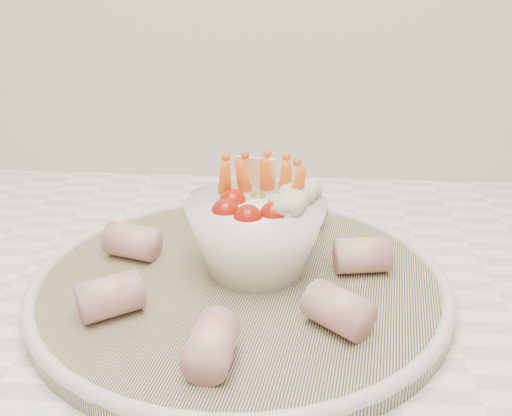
{
  "coord_description": "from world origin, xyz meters",
  "views": [
    {
      "loc": [
        0.09,
        0.98,
        1.19
      ],
      "look_at": [
        0.06,
        1.45,
        1.0
      ],
      "focal_mm": 40.0,
      "sensor_mm": 36.0,
      "label": 1
    }
  ],
  "objects": [
    {
      "name": "veggie_bowl",
      "position": [
        0.06,
        1.45,
        0.97
      ],
      "size": [
        0.13,
        0.13,
        0.1
      ],
      "color": "white",
      "rests_on": "serving_platter"
    },
    {
      "name": "cured_meat_rolls",
      "position": [
        0.05,
        1.43,
        0.95
      ],
      "size": [
        0.27,
        0.3,
        0.03
      ],
      "color": "#B55262",
      "rests_on": "serving_platter"
    },
    {
      "name": "serving_platter",
      "position": [
        0.05,
        1.43,
        0.93
      ],
      "size": [
        0.43,
        0.43,
        0.02
      ],
      "color": "navy",
      "rests_on": "kitchen_counter"
    }
  ]
}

